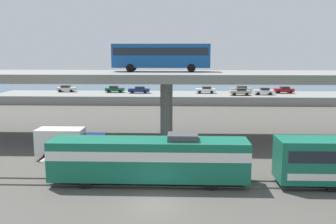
# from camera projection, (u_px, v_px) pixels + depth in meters

# --- Properties ---
(ground_plane) EXTENTS (260.00, 260.00, 0.00)m
(ground_plane) POSITION_uv_depth(u_px,v_px,m) (155.00, 203.00, 26.18)
(ground_plane) COLOR #4C4944
(rail_strip_near) EXTENTS (110.00, 0.12, 0.12)m
(rail_strip_near) POSITION_uv_depth(u_px,v_px,m) (158.00, 186.00, 29.35)
(rail_strip_near) COLOR #59544C
(rail_strip_near) RESTS_ON ground_plane
(rail_strip_far) EXTENTS (110.00, 0.12, 0.12)m
(rail_strip_far) POSITION_uv_depth(u_px,v_px,m) (159.00, 180.00, 30.89)
(rail_strip_far) COLOR #59544C
(rail_strip_far) RESTS_ON ground_plane
(train_locomotive) EXTENTS (17.05, 3.04, 4.18)m
(train_locomotive) POSITION_uv_depth(u_px,v_px,m) (139.00, 158.00, 29.84)
(train_locomotive) COLOR #14664C
(train_locomotive) RESTS_ON ground_plane
(highway_overpass) EXTENTS (96.00, 11.25, 8.26)m
(highway_overpass) POSITION_uv_depth(u_px,v_px,m) (166.00, 78.00, 44.71)
(highway_overpass) COLOR gray
(highway_overpass) RESTS_ON ground_plane
(transit_bus_on_overpass) EXTENTS (12.00, 2.68, 3.40)m
(transit_bus_on_overpass) POSITION_uv_depth(u_px,v_px,m) (161.00, 55.00, 45.60)
(transit_bus_on_overpass) COLOR #14478C
(transit_bus_on_overpass) RESTS_ON highway_overpass
(service_truck_west) EXTENTS (6.80, 2.46, 3.04)m
(service_truck_west) POSITION_uv_depth(u_px,v_px,m) (69.00, 142.00, 37.19)
(service_truck_west) COLOR navy
(service_truck_west) RESTS_ON ground_plane
(pier_parking_lot) EXTENTS (76.46, 12.22, 1.78)m
(pier_parking_lot) POSITION_uv_depth(u_px,v_px,m) (173.00, 98.00, 80.31)
(pier_parking_lot) COLOR gray
(pier_parking_lot) RESTS_ON ground_plane
(parked_car_0) EXTENTS (4.08, 1.88, 1.50)m
(parked_car_0) POSITION_uv_depth(u_px,v_px,m) (264.00, 91.00, 77.94)
(parked_car_0) COLOR silver
(parked_car_0) RESTS_ON pier_parking_lot
(parked_car_1) EXTENTS (4.61, 1.97, 1.50)m
(parked_car_1) POSITION_uv_depth(u_px,v_px,m) (139.00, 90.00, 81.18)
(parked_car_1) COLOR navy
(parked_car_1) RESTS_ON pier_parking_lot
(parked_car_2) EXTENTS (4.15, 1.95, 1.50)m
(parked_car_2) POSITION_uv_depth(u_px,v_px,m) (284.00, 90.00, 81.02)
(parked_car_2) COLOR maroon
(parked_car_2) RESTS_ON pier_parking_lot
(parked_car_3) EXTENTS (4.70, 1.90, 1.50)m
(parked_car_3) POSITION_uv_depth(u_px,v_px,m) (241.00, 89.00, 81.99)
(parked_car_3) COLOR #9E998C
(parked_car_3) RESTS_ON pier_parking_lot
(parked_car_4) EXTENTS (4.24, 1.88, 1.50)m
(parked_car_4) POSITION_uv_depth(u_px,v_px,m) (206.00, 90.00, 80.87)
(parked_car_4) COLOR silver
(parked_car_4) RESTS_ON pier_parking_lot
(parked_car_5) EXTENTS (4.20, 1.94, 1.50)m
(parked_car_5) POSITION_uv_depth(u_px,v_px,m) (240.00, 92.00, 77.02)
(parked_car_5) COLOR #9E998C
(parked_car_5) RESTS_ON pier_parking_lot
(parked_car_6) EXTENTS (4.15, 1.86, 1.50)m
(parked_car_6) POSITION_uv_depth(u_px,v_px,m) (115.00, 89.00, 82.51)
(parked_car_6) COLOR #0C4C26
(parked_car_6) RESTS_ON pier_parking_lot
(parked_car_7) EXTENTS (4.21, 1.94, 1.50)m
(parked_car_7) POSITION_uv_depth(u_px,v_px,m) (66.00, 88.00, 83.75)
(parked_car_7) COLOR #B7B7BC
(parked_car_7) RESTS_ON pier_parking_lot
(harbor_water) EXTENTS (140.00, 36.00, 0.01)m
(harbor_water) POSITION_uv_depth(u_px,v_px,m) (175.00, 91.00, 103.14)
(harbor_water) COLOR #385B7A
(harbor_water) RESTS_ON ground_plane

